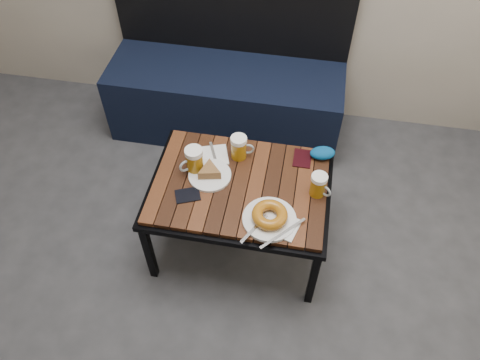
% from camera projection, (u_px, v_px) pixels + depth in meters
% --- Properties ---
extents(bench, '(1.40, 0.50, 0.95)m').
position_uv_depth(bench, '(227.00, 92.00, 2.89)').
color(bench, black).
rests_on(bench, ground).
extents(cafe_table, '(0.84, 0.62, 0.47)m').
position_uv_depth(cafe_table, '(240.00, 190.00, 2.19)').
color(cafe_table, black).
rests_on(cafe_table, ground).
extents(beer_mug_left, '(0.12, 0.12, 0.13)m').
position_uv_depth(beer_mug_left, '(194.00, 160.00, 2.16)').
color(beer_mug_left, '#9A660C').
rests_on(beer_mug_left, cafe_table).
extents(beer_mug_centre, '(0.12, 0.09, 0.12)m').
position_uv_depth(beer_mug_centre, '(239.00, 147.00, 2.22)').
color(beer_mug_centre, '#9A660C').
rests_on(beer_mug_centre, cafe_table).
extents(beer_mug_right, '(0.11, 0.10, 0.12)m').
position_uv_depth(beer_mug_right, '(319.00, 185.00, 2.08)').
color(beer_mug_right, '#9A660C').
rests_on(beer_mug_right, cafe_table).
extents(plate_pie, '(0.20, 0.20, 0.06)m').
position_uv_depth(plate_pie, '(210.00, 173.00, 2.17)').
color(plate_pie, white).
rests_on(plate_pie, cafe_table).
extents(plate_bagel, '(0.27, 0.28, 0.06)m').
position_uv_depth(plate_bagel, '(270.00, 217.00, 2.00)').
color(plate_bagel, white).
rests_on(plate_bagel, cafe_table).
extents(napkin_left, '(0.17, 0.17, 0.01)m').
position_uv_depth(napkin_left, '(214.00, 156.00, 2.27)').
color(napkin_left, white).
rests_on(napkin_left, cafe_table).
extents(napkin_right, '(0.18, 0.16, 0.01)m').
position_uv_depth(napkin_right, '(281.00, 225.00, 2.00)').
color(napkin_right, white).
rests_on(napkin_right, cafe_table).
extents(passport_navy, '(0.13, 0.12, 0.01)m').
position_uv_depth(passport_navy, '(188.00, 195.00, 2.11)').
color(passport_navy, black).
rests_on(passport_navy, cafe_table).
extents(passport_burgundy, '(0.09, 0.12, 0.01)m').
position_uv_depth(passport_burgundy, '(302.00, 158.00, 2.26)').
color(passport_burgundy, black).
rests_on(passport_burgundy, cafe_table).
extents(knit_pouch, '(0.14, 0.11, 0.05)m').
position_uv_depth(knit_pouch, '(322.00, 153.00, 2.25)').
color(knit_pouch, navy).
rests_on(knit_pouch, cafe_table).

